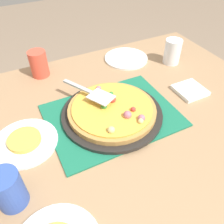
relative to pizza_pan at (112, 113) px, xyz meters
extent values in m
plane|color=#84705B|center=(0.00, 0.00, -0.76)|extent=(8.00, 8.00, 0.00)
cube|color=#9E7A56|center=(0.00, 0.00, -0.03)|extent=(1.40, 1.00, 0.03)
cube|color=#9E7A56|center=(-0.64, -0.44, -0.40)|extent=(0.07, 0.07, 0.72)
cube|color=#196B4C|center=(0.00, 0.00, -0.01)|extent=(0.48, 0.36, 0.01)
cylinder|color=black|center=(0.00, 0.00, 0.00)|extent=(0.38, 0.38, 0.01)
cylinder|color=#B78442|center=(0.00, 0.00, 0.02)|extent=(0.33, 0.33, 0.02)
cylinder|color=gold|center=(0.00, 0.00, 0.03)|extent=(0.30, 0.30, 0.01)
sphere|color=#B76675|center=(-0.06, 0.11, 0.04)|extent=(0.03, 0.03, 0.03)
sphere|color=#338433|center=(0.03, -0.01, 0.04)|extent=(0.02, 0.02, 0.02)
sphere|color=red|center=(-0.06, 0.05, 0.04)|extent=(0.02, 0.02, 0.02)
sphere|color=#B76675|center=(0.00, -0.12, 0.04)|extent=(0.02, 0.02, 0.02)
sphere|color=#E5CC7F|center=(0.06, 0.11, 0.04)|extent=(0.03, 0.03, 0.03)
sphere|color=#338433|center=(-0.03, -0.07, 0.04)|extent=(0.02, 0.02, 0.02)
sphere|color=#E5CC7F|center=(-0.05, 0.12, 0.04)|extent=(0.02, 0.02, 0.02)
sphere|color=#B76675|center=(-0.03, 0.07, 0.04)|extent=(0.03, 0.03, 0.03)
sphere|color=red|center=(-0.02, -0.03, 0.04)|extent=(0.03, 0.03, 0.03)
cylinder|color=white|center=(0.32, -0.01, -0.01)|extent=(0.22, 0.22, 0.01)
cylinder|color=white|center=(-0.26, -0.35, -0.01)|extent=(0.22, 0.22, 0.01)
cylinder|color=#EAB747|center=(0.32, -0.01, 0.01)|extent=(0.11, 0.11, 0.02)
cylinder|color=white|center=(-0.44, -0.22, 0.05)|extent=(0.08, 0.08, 0.12)
cylinder|color=#3351AD|center=(0.39, 0.18, 0.05)|extent=(0.08, 0.08, 0.12)
cylinder|color=#E04C38|center=(0.17, -0.40, 0.05)|extent=(0.08, 0.08, 0.12)
cube|color=silver|center=(0.02, -0.04, 0.06)|extent=(0.10, 0.11, 0.00)
cube|color=#B2B2B7|center=(0.08, -0.14, 0.06)|extent=(0.08, 0.13, 0.01)
cube|color=white|center=(-0.37, 0.01, -0.01)|extent=(0.12, 0.12, 0.02)
camera|label=1|loc=(0.29, 0.58, 0.60)|focal=37.34mm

